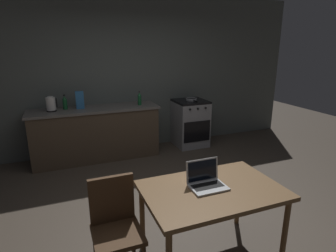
{
  "coord_description": "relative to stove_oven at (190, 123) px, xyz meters",
  "views": [
    {
      "loc": [
        -1.19,
        -2.8,
        1.95
      ],
      "look_at": [
        0.29,
        0.92,
        0.77
      ],
      "focal_mm": 30.01,
      "sensor_mm": 36.0,
      "label": 1
    }
  ],
  "objects": [
    {
      "name": "cereal_box",
      "position": [
        -2.04,
        0.02,
        0.6
      ],
      "size": [
        0.13,
        0.05,
        0.3
      ],
      "color": "#3372B2",
      "rests_on": "kitchen_counter"
    },
    {
      "name": "dining_table",
      "position": [
        -1.19,
        -2.86,
        0.19
      ],
      "size": [
        1.22,
        0.81,
        0.72
      ],
      "color": "brown",
      "rests_on": "ground_plane"
    },
    {
      "name": "stove_oven",
      "position": [
        0.0,
        0.0,
        0.0
      ],
      "size": [
        0.6,
        0.62,
        0.91
      ],
      "color": "gray",
      "rests_on": "ground_plane"
    },
    {
      "name": "electric_kettle",
      "position": [
        -2.49,
        0.0,
        0.57
      ],
      "size": [
        0.17,
        0.15,
        0.24
      ],
      "color": "black",
      "rests_on": "kitchen_counter"
    },
    {
      "name": "bottle_b",
      "position": [
        -2.27,
        0.08,
        0.57
      ],
      "size": [
        0.07,
        0.07,
        0.24
      ],
      "color": "#19592D",
      "rests_on": "kitchen_counter"
    },
    {
      "name": "bottle",
      "position": [
        -1.03,
        -0.05,
        0.57
      ],
      "size": [
        0.06,
        0.06,
        0.25
      ],
      "color": "#19592D",
      "rests_on": "kitchen_counter"
    },
    {
      "name": "laptop",
      "position": [
        -1.22,
        -2.81,
        0.31
      ],
      "size": [
        0.32,
        0.25,
        0.23
      ],
      "rotation": [
        0.0,
        0.0,
        0.07
      ],
      "color": "silver",
      "rests_on": "dining_table"
    },
    {
      "name": "frying_pan",
      "position": [
        0.01,
        -0.03,
        0.48
      ],
      "size": [
        0.22,
        0.39,
        0.05
      ],
      "color": "gray",
      "rests_on": "stove_oven"
    },
    {
      "name": "back_wall",
      "position": [
        -0.89,
        0.35,
        0.96
      ],
      "size": [
        6.4,
        0.1,
        2.83
      ],
      "primitive_type": "cube",
      "color": "#565D5A",
      "rests_on": "ground_plane"
    },
    {
      "name": "chair",
      "position": [
        -2.04,
        -2.74,
        0.06
      ],
      "size": [
        0.4,
        0.4,
        0.89
      ],
      "rotation": [
        0.0,
        0.0,
        -0.25
      ],
      "color": "#4C331E",
      "rests_on": "ground_plane"
    },
    {
      "name": "kitchen_counter",
      "position": [
        -1.82,
        0.0,
        0.0
      ],
      "size": [
        2.16,
        0.64,
        0.91
      ],
      "color": "#4C3D2D",
      "rests_on": "ground_plane"
    },
    {
      "name": "ground_plane",
      "position": [
        -1.19,
        -1.98,
        -0.45
      ],
      "size": [
        12.0,
        12.0,
        0.0
      ],
      "primitive_type": "plane",
      "color": "#473D33"
    }
  ]
}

